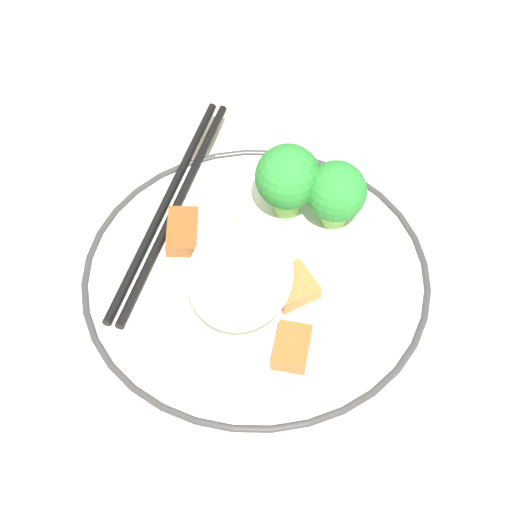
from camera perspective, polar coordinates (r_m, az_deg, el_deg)
ground_plane at (r=0.59m, az=0.00°, el=-2.18°), size 3.00×3.00×0.00m
plate at (r=0.58m, az=0.00°, el=-1.60°), size 0.24×0.24×0.02m
rice_mound at (r=0.55m, az=-1.06°, el=-1.23°), size 0.09×0.07×0.04m
broccoli_back_left at (r=0.58m, az=5.36°, el=4.22°), size 0.04×0.04×0.05m
broccoli_back_center at (r=0.58m, az=2.14°, el=5.20°), size 0.05×0.05×0.06m
meat_near_front at (r=0.59m, az=-4.94°, el=1.64°), size 0.04×0.02×0.01m
meat_near_left at (r=0.58m, az=-0.82°, el=0.98°), size 0.03×0.03×0.01m
meat_near_right at (r=0.56m, az=2.41°, el=-2.02°), size 0.04×0.04×0.01m
meat_near_back at (r=0.53m, az=2.42°, el=-6.08°), size 0.03×0.02×0.01m
chopsticks at (r=0.61m, az=-5.71°, el=3.40°), size 0.21×0.05×0.01m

